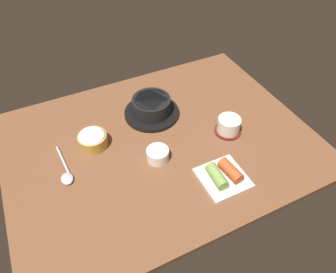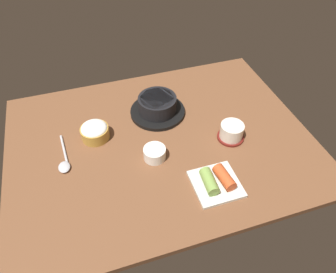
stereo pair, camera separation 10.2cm
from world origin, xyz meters
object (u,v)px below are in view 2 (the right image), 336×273
object	(u,v)px
stone_pot	(157,106)
spoon	(64,162)
kimchi_plate	(216,182)
banchan_cup_center	(155,153)
tea_cup_with_saucer	(231,132)
rice_bowl	(95,131)

from	to	relation	value
stone_pot	spoon	world-z (taller)	stone_pot
stone_pot	kimchi_plate	distance (cm)	36.90
kimchi_plate	spoon	distance (cm)	47.25
banchan_cup_center	tea_cup_with_saucer	bearing A→B (deg)	1.29
rice_bowl	spoon	bearing A→B (deg)	-142.87
rice_bowl	banchan_cup_center	size ratio (longest dim) A/B	1.33
rice_bowl	spoon	distance (cm)	14.13
rice_bowl	tea_cup_with_saucer	bearing A→B (deg)	-18.13
tea_cup_with_saucer	spoon	size ratio (longest dim) A/B	0.54
stone_pot	banchan_cup_center	distance (cm)	21.55
rice_bowl	spoon	size ratio (longest dim) A/B	0.56
rice_bowl	kimchi_plate	size ratio (longest dim) A/B	0.69
stone_pot	spoon	distance (cm)	37.38
rice_bowl	spoon	xyz separation A→B (cm)	(-11.11, -8.41, -2.33)
rice_bowl	banchan_cup_center	distance (cm)	22.13
rice_bowl	kimchi_plate	world-z (taller)	rice_bowl
rice_bowl	tea_cup_with_saucer	world-z (taller)	same
rice_bowl	stone_pot	bearing A→B (deg)	13.44
tea_cup_with_saucer	spoon	xyz separation A→B (cm)	(-54.35, 5.74, -2.28)
tea_cup_with_saucer	spoon	distance (cm)	54.70
stone_pot	spoon	xyz separation A→B (cm)	(-34.56, -14.02, -2.58)
kimchi_plate	spoon	xyz separation A→B (cm)	(-41.73, 22.15, -1.05)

